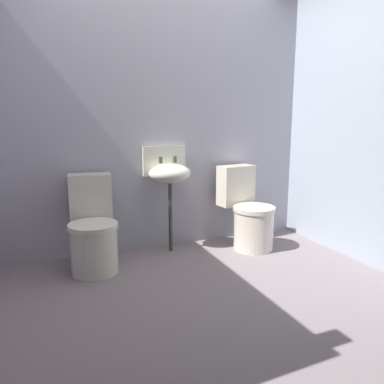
% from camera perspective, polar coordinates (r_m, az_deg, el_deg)
% --- Properties ---
extents(ground_plane, '(3.41, 2.62, 0.08)m').
position_cam_1_polar(ground_plane, '(3.04, 2.05, -14.82)').
color(ground_plane, slate).
extents(wall_back, '(3.41, 0.10, 2.47)m').
position_cam_1_polar(wall_back, '(3.81, -5.11, 10.42)').
color(wall_back, '#A5A4B2').
rests_on(wall_back, ground).
extents(wall_right, '(0.10, 2.42, 2.47)m').
position_cam_1_polar(wall_right, '(3.72, 24.28, 9.44)').
color(wall_right, '#9EAAB7').
rests_on(wall_right, ground).
extents(toilet_left, '(0.44, 0.63, 0.78)m').
position_cam_1_polar(toilet_left, '(3.41, -14.16, -5.64)').
color(toilet_left, silver).
rests_on(toilet_left, ground).
extents(toilet_right, '(0.46, 0.64, 0.78)m').
position_cam_1_polar(toilet_right, '(3.89, 8.14, -3.27)').
color(toilet_right, beige).
rests_on(toilet_right, ground).
extents(sink, '(0.42, 0.35, 0.99)m').
position_cam_1_polar(sink, '(3.66, -3.36, 2.83)').
color(sink, '#3E4233').
rests_on(sink, ground).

